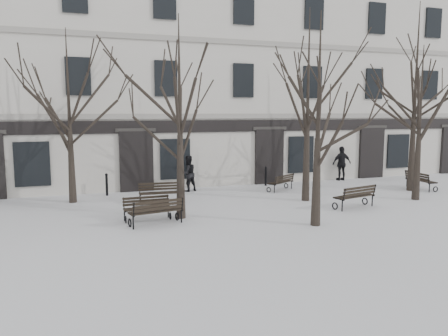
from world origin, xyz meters
name	(u,v)px	position (x,y,z in m)	size (l,w,h in m)	color
ground	(274,225)	(0.00, 0.00, 0.00)	(100.00, 100.00, 0.00)	silver
building	(182,83)	(0.00, 12.96, 5.52)	(40.40, 10.20, 11.40)	beige
tree_1	(179,93)	(-2.75, 1.99, 4.47)	(5.00, 5.00, 7.15)	black
tree_2	(319,94)	(1.32, -0.49, 4.39)	(4.92, 4.92, 7.02)	black
tree_3	(421,104)	(7.75, 1.91, 4.13)	(4.62, 4.62, 6.60)	black
tree_4	(68,95)	(-6.44, 6.16, 4.50)	(5.04, 5.04, 7.20)	black
tree_5	(308,82)	(3.08, 3.29, 5.05)	(5.65, 5.65, 8.08)	black
tree_6	(416,74)	(9.14, 3.78, 5.58)	(6.24, 6.24, 8.92)	black
bench_0	(147,207)	(-3.95, 2.11, 0.45)	(1.66, 0.62, 0.83)	black
bench_1	(157,211)	(-3.76, 1.26, 0.50)	(1.90, 1.00, 0.92)	black
bench_2	(356,196)	(4.19, 1.29, 0.50)	(1.93, 1.07, 0.93)	black
bench_3	(160,192)	(-2.98, 4.81, 0.47)	(1.76, 0.75, 0.87)	black
bench_4	(281,182)	(3.16, 5.77, 0.44)	(1.64, 1.28, 0.80)	black
bench_5	(420,180)	(9.82, 3.88, 0.48)	(0.77, 1.79, 0.88)	black
bollard_a	(107,184)	(-4.96, 7.25, 0.55)	(0.13, 0.13, 1.04)	black
bollard_b	(266,175)	(3.06, 7.37, 0.54)	(0.13, 0.13, 1.00)	black
pedestrian_b	(188,191)	(-1.16, 7.13, 0.00)	(0.84, 0.66, 1.73)	black
pedestrian_c	(341,180)	(7.81, 7.62, 0.00)	(1.12, 0.47, 1.91)	black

